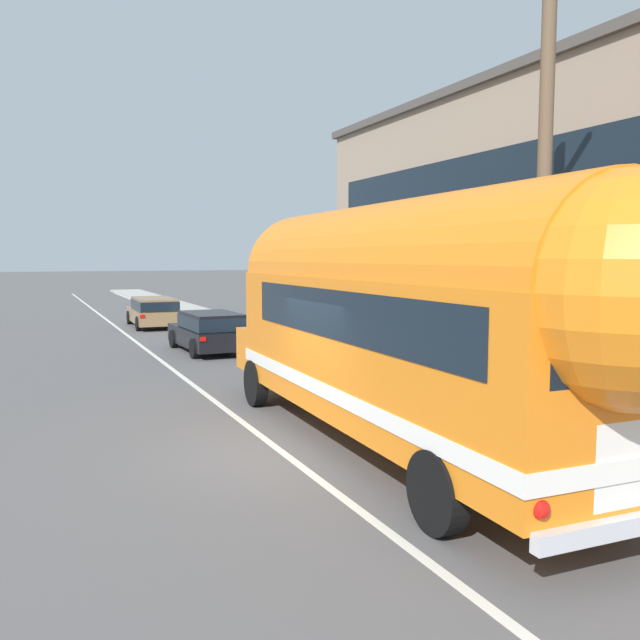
% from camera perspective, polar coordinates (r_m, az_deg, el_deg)
% --- Properties ---
extents(ground_plane, '(300.00, 300.00, 0.00)m').
position_cam_1_polar(ground_plane, '(11.07, -3.13, -11.48)').
color(ground_plane, '#565454').
extents(lane_markings, '(3.68, 80.00, 0.01)m').
position_cam_1_polar(lane_markings, '(22.78, -10.15, -2.75)').
color(lane_markings, silver).
rests_on(lane_markings, ground).
extents(sidewalk_slab, '(2.72, 90.00, 0.15)m').
position_cam_1_polar(sidewalk_slab, '(21.94, -0.55, -2.79)').
color(sidewalk_slab, '#ADA89E').
rests_on(sidewalk_slab, ground).
extents(roadside_building, '(10.49, 18.21, 7.84)m').
position_cam_1_polar(roadside_building, '(20.87, 25.55, 6.85)').
color(roadside_building, gray).
rests_on(roadside_building, ground).
extents(utility_pole, '(1.80, 0.24, 8.50)m').
position_cam_1_polar(utility_pole, '(11.87, 18.82, 10.97)').
color(utility_pole, brown).
rests_on(utility_pole, ground).
extents(painted_bus, '(2.84, 11.76, 4.12)m').
position_cam_1_polar(painted_bus, '(10.47, 7.85, 0.36)').
color(painted_bus, orange).
rests_on(painted_bus, ground).
extents(car_lead, '(2.02, 4.28, 1.37)m').
position_cam_1_polar(car_lead, '(22.67, -9.53, -0.80)').
color(car_lead, black).
rests_on(car_lead, ground).
extents(car_second, '(2.03, 4.66, 1.37)m').
position_cam_1_polar(car_second, '(31.31, -14.21, 0.85)').
color(car_second, olive).
rests_on(car_second, ground).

